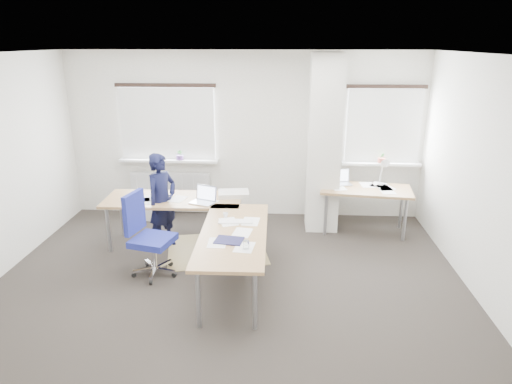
# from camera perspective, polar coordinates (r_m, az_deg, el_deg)

# --- Properties ---
(ground) EXTENTS (6.00, 6.00, 0.00)m
(ground) POSITION_cam_1_polar(r_m,az_deg,el_deg) (5.93, -3.40, -11.34)
(ground) COLOR #292421
(ground) RESTS_ON ground
(room_shell) EXTENTS (6.04, 5.04, 2.82)m
(room_shell) POSITION_cam_1_polar(r_m,az_deg,el_deg) (5.71, -1.37, 6.35)
(room_shell) COLOR beige
(room_shell) RESTS_ON ground
(floor_mat) EXTENTS (1.63, 1.46, 0.01)m
(floor_mat) POSITION_cam_1_polar(r_m,az_deg,el_deg) (6.82, -4.94, -7.15)
(floor_mat) COLOR #978352
(floor_mat) RESTS_ON ground
(white_crate) EXTENTS (0.61, 0.52, 0.31)m
(white_crate) POSITION_cam_1_polar(r_m,az_deg,el_deg) (8.22, -13.78, -1.91)
(white_crate) COLOR white
(white_crate) RESTS_ON ground
(desk_main) EXTENTS (2.44, 2.61, 0.96)m
(desk_main) POSITION_cam_1_polar(r_m,az_deg,el_deg) (6.20, -6.52, -2.98)
(desk_main) COLOR olive
(desk_main) RESTS_ON ground
(desk_side) EXTENTS (1.48, 0.87, 1.22)m
(desk_side) POSITION_cam_1_polar(r_m,az_deg,el_deg) (7.39, 13.51, 0.15)
(desk_side) COLOR olive
(desk_side) RESTS_ON ground
(task_chair) EXTENTS (0.62, 0.61, 1.11)m
(task_chair) POSITION_cam_1_polar(r_m,az_deg,el_deg) (6.16, -12.99, -7.38)
(task_chair) COLOR navy
(task_chair) RESTS_ON ground
(person) EXTENTS (0.56, 0.62, 1.43)m
(person) POSITION_cam_1_polar(r_m,az_deg,el_deg) (6.77, -11.65, -1.16)
(person) COLOR black
(person) RESTS_ON ground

